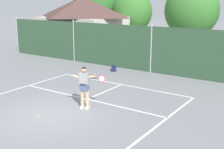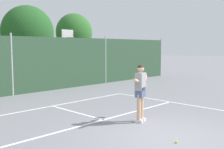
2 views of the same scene
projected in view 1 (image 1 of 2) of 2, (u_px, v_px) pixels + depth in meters
ground_plane at (49, 115)px, 12.21m from camera, size 120.00×120.00×0.00m
court_markings at (60, 111)px, 12.73m from camera, size 8.30×11.10×0.01m
chainlink_fence at (151, 50)px, 19.06m from camera, size 26.09×0.09×3.11m
clubhouse_building at (83, 23)px, 26.88m from camera, size 7.21×5.76×4.81m
treeline_backdrop at (178, 10)px, 26.24m from camera, size 25.59×4.47×6.38m
tennis_player at (85, 84)px, 12.74m from camera, size 1.36×0.57×1.85m
tennis_ball at (38, 117)px, 11.98m from camera, size 0.07×0.07×0.07m
backpack_navy at (114, 69)px, 19.58m from camera, size 0.30×0.27×0.46m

